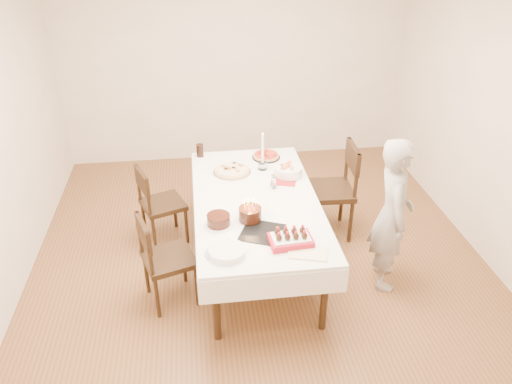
{
  "coord_description": "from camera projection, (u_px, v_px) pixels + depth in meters",
  "views": [
    {
      "loc": [
        -0.56,
        -3.94,
        3.12
      ],
      "look_at": [
        -0.04,
        -0.0,
        0.83
      ],
      "focal_mm": 35.0,
      "sensor_mm": 36.0,
      "label": 1
    }
  ],
  "objects": [
    {
      "name": "taper_candle",
      "position": [
        263.0,
        151.0,
        5.03
      ],
      "size": [
        0.11,
        0.11,
        0.42
      ],
      "primitive_type": "cylinder",
      "rotation": [
        0.0,
        0.0,
        0.29
      ],
      "color": "white",
      "rests_on": "dining_table"
    },
    {
      "name": "wall_back",
      "position": [
        234.0,
        61.0,
        6.47
      ],
      "size": [
        4.5,
        0.04,
        2.7
      ],
      "primitive_type": "cube",
      "color": "beige",
      "rests_on": "floor"
    },
    {
      "name": "box_lid",
      "position": [
        308.0,
        253.0,
        3.91
      ],
      "size": [
        0.35,
        0.28,
        0.03
      ],
      "primitive_type": "cube",
      "rotation": [
        0.0,
        0.0,
        -0.29
      ],
      "color": "beige",
      "rests_on": "dining_table"
    },
    {
      "name": "china_plate",
      "position": [
        217.0,
        253.0,
        3.89
      ],
      "size": [
        0.26,
        0.26,
        0.01
      ],
      "primitive_type": "cylinder",
      "rotation": [
        0.0,
        0.0,
        0.36
      ],
      "color": "white",
      "rests_on": "dining_table"
    },
    {
      "name": "layer_cake",
      "position": [
        219.0,
        220.0,
        4.22
      ],
      "size": [
        0.32,
        0.32,
        0.1
      ],
      "primitive_type": "cylinder",
      "rotation": [
        0.0,
        0.0,
        0.31
      ],
      "color": "black",
      "rests_on": "dining_table"
    },
    {
      "name": "pizza_pepperoni",
      "position": [
        266.0,
        156.0,
        5.36
      ],
      "size": [
        0.34,
        0.34,
        0.04
      ],
      "primitive_type": "cylinder",
      "rotation": [
        0.0,
        0.0,
        0.14
      ],
      "color": "red",
      "rests_on": "dining_table"
    },
    {
      "name": "red_placemat",
      "position": [
        284.0,
        180.0,
        4.93
      ],
      "size": [
        0.3,
        0.3,
        0.01
      ],
      "primitive_type": "cube",
      "rotation": [
        0.0,
        0.0,
        -0.31
      ],
      "color": "#B21E1E",
      "rests_on": "dining_table"
    },
    {
      "name": "wall_front",
      "position": [
        340.0,
        371.0,
        2.18
      ],
      "size": [
        4.5,
        0.04,
        2.7
      ],
      "primitive_type": "cube",
      "color": "beige",
      "rests_on": "floor"
    },
    {
      "name": "cake_board",
      "position": [
        262.0,
        233.0,
        4.15
      ],
      "size": [
        0.44,
        0.44,
        0.01
      ],
      "primitive_type": "cube",
      "rotation": [
        0.0,
        0.0,
        -0.41
      ],
      "color": "black",
      "rests_on": "dining_table"
    },
    {
      "name": "strawberry_box",
      "position": [
        291.0,
        239.0,
        3.99
      ],
      "size": [
        0.36,
        0.25,
        0.08
      ],
      "primitive_type": null,
      "rotation": [
        0.0,
        0.0,
        0.08
      ],
      "color": "#A21223",
      "rests_on": "dining_table"
    },
    {
      "name": "chair_left_dessert",
      "position": [
        169.0,
        259.0,
        4.33
      ],
      "size": [
        0.57,
        0.57,
        0.89
      ],
      "primitive_type": null,
      "rotation": [
        0.0,
        0.0,
        3.45
      ],
      "color": "black",
      "rests_on": "floor"
    },
    {
      "name": "pizza_white",
      "position": [
        232.0,
        171.0,
        5.06
      ],
      "size": [
        0.47,
        0.47,
        0.04
      ],
      "primitive_type": "cylinder",
      "rotation": [
        0.0,
        0.0,
        -0.26
      ],
      "color": "beige",
      "rests_on": "dining_table"
    },
    {
      "name": "floor",
      "position": [
        260.0,
        263.0,
        5.0
      ],
      "size": [
        5.0,
        5.0,
        0.0
      ],
      "primitive_type": "plane",
      "color": "brown",
      "rests_on": "ground"
    },
    {
      "name": "chair_left_savory",
      "position": [
        163.0,
        204.0,
        5.14
      ],
      "size": [
        0.57,
        0.57,
        0.87
      ],
      "primitive_type": null,
      "rotation": [
        0.0,
        0.0,
        3.5
      ],
      "color": "black",
      "rests_on": "floor"
    },
    {
      "name": "dining_table",
      "position": [
        256.0,
        232.0,
        4.81
      ],
      "size": [
        1.37,
        2.25,
        0.75
      ],
      "primitive_type": "cube",
      "rotation": [
        0.0,
        0.0,
        -0.11
      ],
      "color": "white",
      "rests_on": "floor"
    },
    {
      "name": "cola_glass",
      "position": [
        200.0,
        150.0,
        5.36
      ],
      "size": [
        0.1,
        0.1,
        0.14
      ],
      "primitive_type": "cylinder",
      "rotation": [
        0.0,
        0.0,
        0.36
      ],
      "color": "black",
      "rests_on": "dining_table"
    },
    {
      "name": "birthday_cake",
      "position": [
        250.0,
        210.0,
        4.26
      ],
      "size": [
        0.24,
        0.24,
        0.18
      ],
      "primitive_type": "cylinder",
      "rotation": [
        0.0,
        0.0,
        -0.26
      ],
      "color": "#33180E",
      "rests_on": "dining_table"
    },
    {
      "name": "wall_right",
      "position": [
        503.0,
        126.0,
        4.58
      ],
      "size": [
        0.04,
        5.0,
        2.7
      ],
      "primitive_type": "cube",
      "color": "beige",
      "rests_on": "floor"
    },
    {
      "name": "person",
      "position": [
        392.0,
        215.0,
        4.42
      ],
      "size": [
        0.45,
        0.59,
        1.46
      ],
      "primitive_type": "imported",
      "rotation": [
        0.0,
        0.0,
        1.37
      ],
      "color": "#A49E9A",
      "rests_on": "floor"
    },
    {
      "name": "plate_stack",
      "position": [
        227.0,
        252.0,
        3.87
      ],
      "size": [
        0.38,
        0.38,
        0.06
      ],
      "primitive_type": "cylinder",
      "rotation": [
        0.0,
        0.0,
        0.42
      ],
      "color": "white",
      "rests_on": "dining_table"
    },
    {
      "name": "chair_right_savory",
      "position": [
        329.0,
        191.0,
        5.22
      ],
      "size": [
        0.55,
        0.55,
        1.03
      ],
      "primitive_type": null,
      "rotation": [
        0.0,
        0.0,
        -0.05
      ],
      "color": "black",
      "rests_on": "floor"
    },
    {
      "name": "shaker_pair",
      "position": [
        274.0,
        183.0,
        4.76
      ],
      "size": [
        0.13,
        0.13,
        0.12
      ],
      "primitive_type": null,
      "rotation": [
        0.0,
        0.0,
        -0.38
      ],
      "color": "white",
      "rests_on": "dining_table"
    },
    {
      "name": "pasta_bowl",
      "position": [
        288.0,
        171.0,
        4.99
      ],
      "size": [
        0.28,
        0.28,
        0.09
      ],
      "primitive_type": "cylinder",
      "rotation": [
        0.0,
        0.0,
        0.01
      ],
      "color": "white",
      "rests_on": "dining_table"
    }
  ]
}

